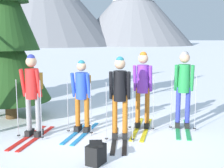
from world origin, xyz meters
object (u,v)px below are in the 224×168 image
(skier_in_blue, at_px, (82,92))
(backpack_on_snow_front, at_px, (96,153))
(skier_in_red, at_px, (33,90))
(skier_in_black, at_px, (120,93))
(skier_in_green, at_px, (184,85))
(pine_tree_near, at_px, (7,29))
(skier_in_purple, at_px, (143,85))

(skier_in_blue, relative_size, backpack_on_snow_front, 4.11)
(skier_in_red, bearing_deg, skier_in_blue, 11.68)
(skier_in_black, relative_size, skier_in_green, 0.96)
(skier_in_red, height_order, pine_tree_near, pine_tree_near)
(pine_tree_near, bearing_deg, backpack_on_snow_front, -55.55)
(skier_in_green, bearing_deg, pine_tree_near, 163.45)
(skier_in_red, bearing_deg, skier_in_purple, 8.66)
(skier_in_red, xyz_separation_m, skier_in_blue, (1.05, 0.22, -0.10))
(skier_in_red, relative_size, pine_tree_near, 0.35)
(skier_in_purple, relative_size, backpack_on_snow_front, 4.53)
(skier_in_blue, height_order, backpack_on_snow_front, skier_in_blue)
(backpack_on_snow_front, bearing_deg, skier_in_purple, 58.71)
(backpack_on_snow_front, bearing_deg, skier_in_red, 129.50)
(skier_in_blue, bearing_deg, skier_in_red, -168.32)
(skier_in_green, height_order, backpack_on_snow_front, skier_in_green)
(skier_in_black, xyz_separation_m, skier_in_purple, (0.62, 0.70, 0.04))
(skier_in_black, bearing_deg, skier_in_blue, 145.57)
(skier_in_purple, xyz_separation_m, backpack_on_snow_front, (-1.17, -1.93, -0.84))
(skier_in_red, distance_m, skier_in_black, 1.86)
(skier_in_black, xyz_separation_m, pine_tree_near, (-2.69, 1.88, 1.35))
(skier_in_red, distance_m, skier_in_purple, 2.49)
(skier_in_black, relative_size, skier_in_purple, 0.97)
(skier_in_red, relative_size, backpack_on_snow_front, 4.47)
(pine_tree_near, bearing_deg, skier_in_green, -16.55)
(skier_in_black, bearing_deg, skier_in_green, 21.43)
(skier_in_black, height_order, skier_in_green, skier_in_green)
(skier_in_purple, relative_size, skier_in_green, 0.99)
(skier_in_blue, bearing_deg, pine_tree_near, 144.78)
(skier_in_red, distance_m, pine_tree_near, 2.21)
(skier_in_red, distance_m, skier_in_green, 3.42)
(skier_in_black, height_order, backpack_on_snow_front, skier_in_black)
(skier_in_purple, bearing_deg, pine_tree_near, 160.32)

